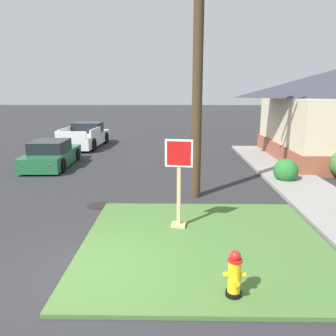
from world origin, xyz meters
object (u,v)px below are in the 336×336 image
(parked_sedan_green, at_px, (52,155))
(pickup_truck_white, at_px, (85,137))
(manhole_cover, at_px, (99,206))
(stop_sign, at_px, (179,186))
(fire_hydrant, at_px, (234,275))
(utility_pole, at_px, (198,35))

(parked_sedan_green, height_order, pickup_truck_white, pickup_truck_white)
(parked_sedan_green, bearing_deg, manhole_cover, -58.37)
(manhole_cover, bearing_deg, parked_sedan_green, 121.63)
(stop_sign, distance_m, parked_sedan_green, 9.45)
(fire_hydrant, height_order, stop_sign, stop_sign)
(manhole_cover, distance_m, pickup_truck_white, 11.90)
(manhole_cover, relative_size, pickup_truck_white, 0.13)
(manhole_cover, bearing_deg, utility_pole, 18.09)
(pickup_truck_white, xyz_separation_m, utility_pole, (6.43, -10.39, 4.56))
(pickup_truck_white, height_order, utility_pole, utility_pole)
(pickup_truck_white, bearing_deg, stop_sign, -66.17)
(stop_sign, height_order, pickup_truck_white, stop_sign)
(fire_hydrant, relative_size, manhole_cover, 1.19)
(fire_hydrant, bearing_deg, parked_sedan_green, 123.37)
(pickup_truck_white, bearing_deg, utility_pole, -58.25)
(stop_sign, relative_size, parked_sedan_green, 0.54)
(fire_hydrant, distance_m, parked_sedan_green, 12.37)
(pickup_truck_white, bearing_deg, fire_hydrant, -67.41)
(parked_sedan_green, bearing_deg, fire_hydrant, -56.63)
(stop_sign, bearing_deg, utility_pole, 77.60)
(utility_pole, bearing_deg, stop_sign, -102.40)
(stop_sign, bearing_deg, fire_hydrant, -73.14)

